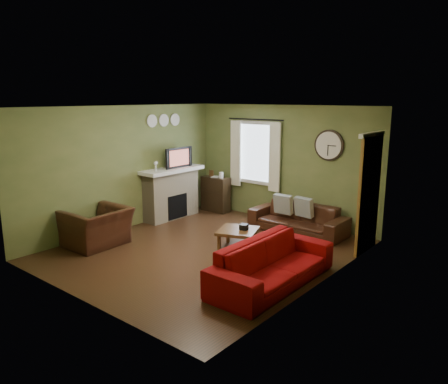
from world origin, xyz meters
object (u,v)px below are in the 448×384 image
Objects in this scene: bookshelf at (216,194)px; coffee_table at (238,239)px; sofa_brown at (298,218)px; sofa_red at (273,263)px; armchair at (97,227)px.

coffee_table is (2.09, -1.81, -0.24)m from bookshelf.
sofa_brown reaches higher than coffee_table.
bookshelf is 1.23× the size of coffee_table.
sofa_red is at bearing -67.93° from sofa_brown.
sofa_red is 1.65m from coffee_table.
coffee_table is (-1.36, 0.91, -0.15)m from sofa_red.
sofa_brown is at bearing 139.11° from armchair.
sofa_brown is 0.89× the size of sofa_red.
sofa_brown is 2.71m from sofa_red.
bookshelf reaches higher than coffee_table.
sofa_brown is (2.44, -0.22, -0.13)m from bookshelf.
coffee_table is at bearing 56.12° from sofa_red.
armchair is at bearing -91.14° from bookshelf.
bookshelf reaches higher than sofa_red.
armchair is at bearing -128.44° from sofa_brown.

